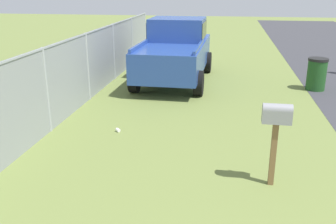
% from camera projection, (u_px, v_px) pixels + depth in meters
% --- Properties ---
extents(mailbox, '(0.22, 0.47, 1.42)m').
position_uv_depth(mailbox, '(276.00, 121.00, 6.06)').
color(mailbox, brown).
rests_on(mailbox, ground).
extents(pickup_truck, '(4.97, 2.33, 2.09)m').
position_uv_depth(pickup_truck, '(176.00, 49.00, 12.99)').
color(pickup_truck, '#284793').
rests_on(pickup_truck, ground).
extents(trash_bin, '(0.61, 0.61, 1.01)m').
position_uv_depth(trash_bin, '(317.00, 74.00, 11.95)').
color(trash_bin, '#1E4C1E').
rests_on(trash_bin, ground).
extents(fence_section, '(15.46, 0.07, 1.92)m').
position_uv_depth(fence_section, '(87.00, 64.00, 10.80)').
color(fence_section, '#9EA3A8').
rests_on(fence_section, ground).
extents(litter_cup_midfield_a, '(0.13, 0.13, 0.08)m').
position_uv_depth(litter_cup_midfield_a, '(118.00, 130.00, 8.67)').
color(litter_cup_midfield_a, white).
rests_on(litter_cup_midfield_a, ground).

